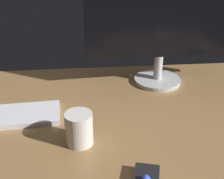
# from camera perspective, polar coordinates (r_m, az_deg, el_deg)

# --- Properties ---
(desk) EXTENTS (1.40, 0.84, 0.02)m
(desk) POSITION_cam_1_polar(r_m,az_deg,el_deg) (0.96, -0.93, -6.32)
(desk) COLOR olive
(desk) RESTS_ON ground
(monitor) EXTENTS (0.56, 0.18, 0.50)m
(monitor) POSITION_cam_1_polar(r_m,az_deg,el_deg) (1.11, 9.54, 14.06)
(monitor) COLOR #B7B7B7
(monitor) RESTS_ON desk
(keyboard) EXTENTS (0.37, 0.15, 0.02)m
(keyboard) POSITION_cam_1_polar(r_m,az_deg,el_deg) (1.02, -20.38, -4.89)
(keyboard) COLOR silver
(keyboard) RESTS_ON desk
(coffee_mug) EXTENTS (0.08, 0.08, 0.09)m
(coffee_mug) POSITION_cam_1_polar(r_m,az_deg,el_deg) (0.84, -6.27, -7.39)
(coffee_mug) COLOR silver
(coffee_mug) RESTS_ON desk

